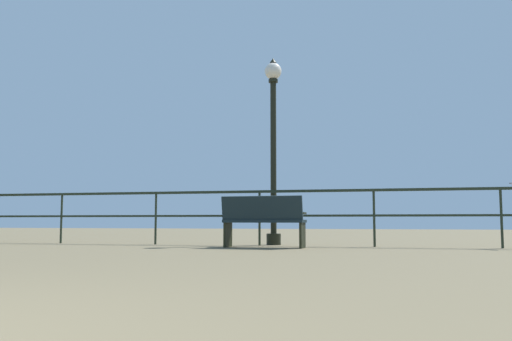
% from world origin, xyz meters
% --- Properties ---
extents(pier_railing, '(25.70, 0.05, 1.05)m').
position_xyz_m(pier_railing, '(0.00, 9.07, 0.78)').
color(pier_railing, black).
rests_on(pier_railing, ground_plane).
extents(bench_near_left, '(1.45, 0.61, 0.90)m').
position_xyz_m(bench_near_left, '(0.27, 8.25, 0.51)').
color(bench_near_left, black).
rests_on(bench_near_left, ground_plane).
extents(lamppost_center, '(0.34, 0.34, 3.73)m').
position_xyz_m(lamppost_center, '(0.20, 9.41, 2.19)').
color(lamppost_center, black).
rests_on(lamppost_center, ground_plane).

